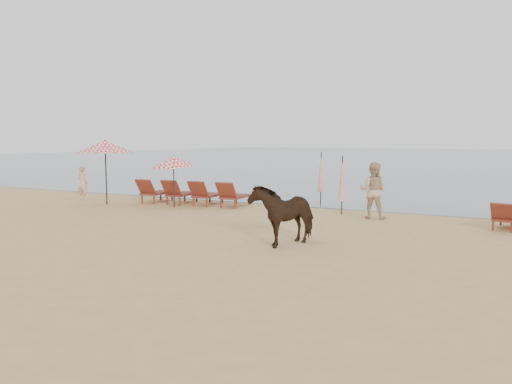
# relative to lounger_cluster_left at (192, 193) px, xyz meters

# --- Properties ---
(ground) EXTENTS (120.00, 120.00, 0.00)m
(ground) POSITION_rel_lounger_cluster_left_xyz_m (4.86, -8.52, -0.50)
(ground) COLOR tan
(ground) RESTS_ON ground
(sea) EXTENTS (160.00, 140.00, 0.06)m
(sea) POSITION_rel_lounger_cluster_left_xyz_m (4.86, 71.48, -0.50)
(sea) COLOR #51606B
(sea) RESTS_ON ground
(lounger_cluster_left) EXTENTS (4.68, 2.31, 0.72)m
(lounger_cluster_left) POSITION_rel_lounger_cluster_left_xyz_m (0.00, 0.00, 0.00)
(lounger_cluster_left) COLOR maroon
(lounger_cluster_left) RESTS_ON ground
(umbrella_open_left_a) EXTENTS (2.38, 2.38, 2.71)m
(umbrella_open_left_a) POSITION_rel_lounger_cluster_left_xyz_m (-3.23, -1.60, 1.94)
(umbrella_open_left_a) COLOR black
(umbrella_open_left_a) RESTS_ON ground
(umbrella_open_left_b) EXTENTS (1.69, 1.72, 2.15)m
(umbrella_open_left_b) POSITION_rel_lounger_cluster_left_xyz_m (-0.18, -1.00, 1.37)
(umbrella_open_left_b) COLOR black
(umbrella_open_left_b) RESTS_ON ground
(umbrella_closed_left) EXTENTS (0.26, 0.26, 2.15)m
(umbrella_closed_left) POSITION_rel_lounger_cluster_left_xyz_m (6.48, 0.09, 0.83)
(umbrella_closed_left) COLOR black
(umbrella_closed_left) RESTS_ON ground
(umbrella_closed_right) EXTENTS (0.27, 0.27, 2.22)m
(umbrella_closed_right) POSITION_rel_lounger_cluster_left_xyz_m (4.76, 2.60, 0.86)
(umbrella_closed_right) COLOR black
(umbrella_closed_right) RESTS_ON ground
(cow) EXTENTS (1.40, 2.06, 1.60)m
(cow) POSITION_rel_lounger_cluster_left_xyz_m (6.66, -5.40, 0.30)
(cow) COLOR black
(cow) RESTS_ON ground
(beachgoer_left) EXTENTS (0.59, 0.42, 1.52)m
(beachgoer_left) POSITION_rel_lounger_cluster_left_xyz_m (-5.43, -0.82, 0.26)
(beachgoer_left) COLOR tan
(beachgoer_left) RESTS_ON ground
(beachgoer_right_a) EXTENTS (1.00, 0.80, 1.95)m
(beachgoer_right_a) POSITION_rel_lounger_cluster_left_xyz_m (7.67, -0.16, 0.48)
(beachgoer_right_a) COLOR tan
(beachgoer_right_a) RESTS_ON ground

